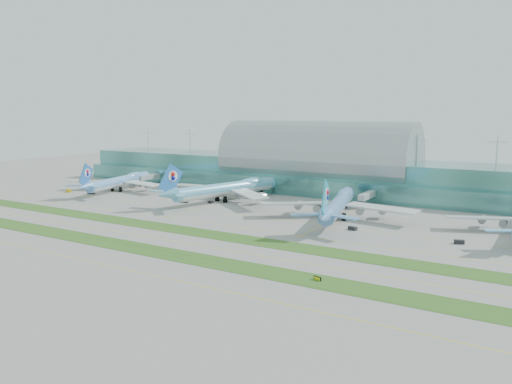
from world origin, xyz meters
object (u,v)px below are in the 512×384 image
Objects in this scene: terminal at (317,168)px; airliner_a at (120,181)px; airliner_b at (228,188)px; airliner_c at (338,203)px; taxiway_sign_east at (317,278)px.

terminal is 4.68× the size of airliner_a.
airliner_b is 1.02× the size of airliner_c.
airliner_c reaches higher than taxiway_sign_east.
terminal is 4.19× the size of airliner_c.
taxiway_sign_east is at bearing -29.81° from airliner_b.
airliner_b reaches higher than taxiway_sign_east.
airliner_b is 70.10m from airliner_c.
terminal is at bearing 81.03° from airliner_b.
airliner_c is at bearing 125.19° from taxiway_sign_east.
airliner_a is 0.90× the size of airliner_c.
airliner_b is at bearing -114.30° from terminal.
airliner_a reaches higher than taxiway_sign_east.
airliner_c is at bearing -14.98° from airliner_a.
airliner_c reaches higher than airliner_a.
airliner_a is 26.57× the size of taxiway_sign_east.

